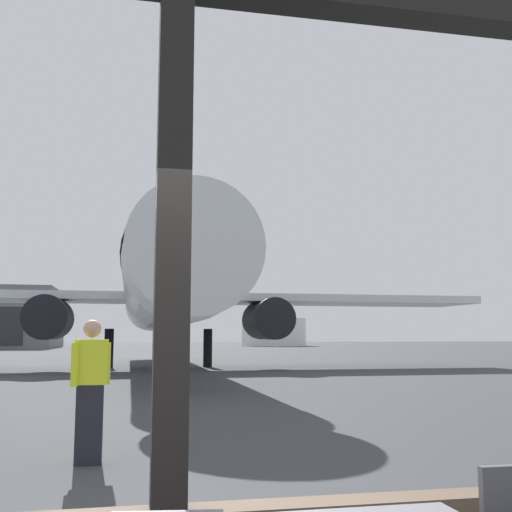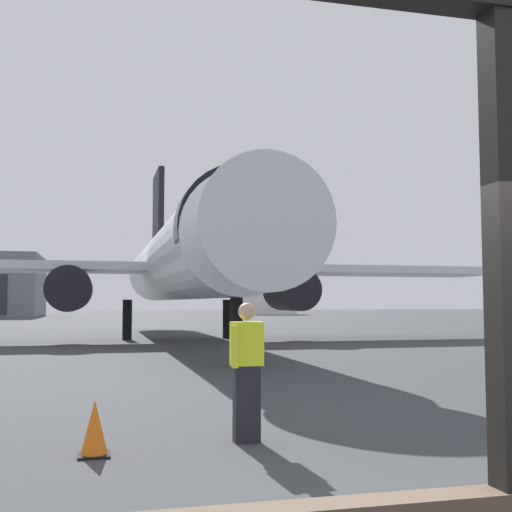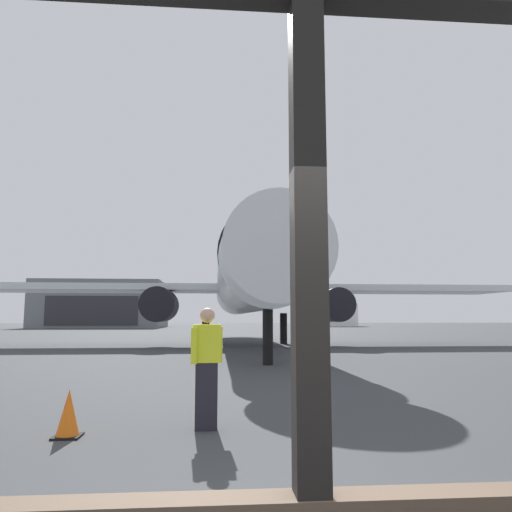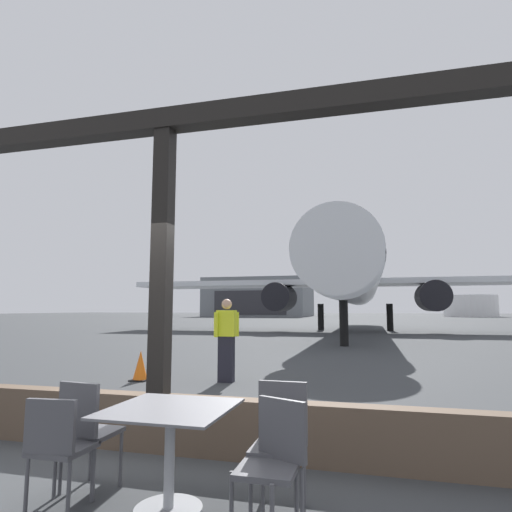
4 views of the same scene
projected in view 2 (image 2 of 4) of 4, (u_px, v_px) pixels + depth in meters
name	position (u px, v px, depth m)	size (l,w,h in m)	color
ground_plane	(136.00, 329.00, 42.64)	(220.00, 220.00, 0.00)	#383A3D
window_frame	(508.00, 357.00, 4.01)	(8.59, 0.24, 3.87)	brown
airplane	(184.00, 262.00, 28.98)	(31.31, 30.39, 10.35)	silver
ground_crew_worker	(247.00, 369.00, 8.02)	(0.46, 0.40, 1.74)	black
traffic_cone	(94.00, 430.00, 7.25)	(0.36, 0.36, 0.63)	orange
fuel_storage_tank	(264.00, 300.00, 95.22)	(9.94, 9.94, 4.18)	white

